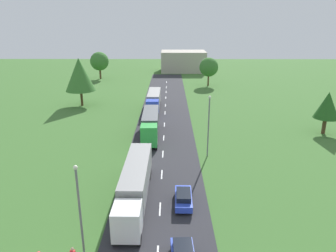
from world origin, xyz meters
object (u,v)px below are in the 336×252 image
Objects in this scene: truck_second at (150,124)px; truck_third at (154,100)px; lamppost_lead at (79,206)px; tree_elm at (327,105)px; lamppost_second at (209,124)px; tree_oak at (209,67)px; tree_pine at (99,61)px; truck_lead at (135,183)px; distant_building at (183,61)px; car_second at (183,198)px; tree_maple at (80,75)px.

truck_second reaches higher than truck_third.
tree_elm is (33.07, 29.21, 0.43)m from lamppost_lead.
lamppost_second is 1.08× the size of tree_oak.
tree_pine is 70.96m from tree_elm.
truck_lead is 1.18× the size of truck_third.
truck_third is at bearing -98.86° from distant_building.
lamppost_lead is at bearing -79.23° from tree_pine.
truck_second reaches higher than truck_lead.
truck_lead is 1.20× the size of truck_second.
lamppost_second is (12.41, 19.71, 0.37)m from lamppost_lead.
distant_building is at bearing 102.95° from tree_oak.
car_second is 0.56× the size of lamppost_lead.
lamppost_second is at bearing -65.60° from tree_pine.
tree_elm is (29.57, 21.31, 2.71)m from truck_lead.
lamppost_lead reaches higher than tree_elm.
car_second is 0.52× the size of tree_pine.
truck_third is at bearing -12.60° from tree_maple.
car_second is 45.71m from tree_maple.
tree_oak is at bearing 81.20° from car_second.
lamppost_second is (8.47, -7.78, 2.61)m from truck_second.
tree_elm is at bearing 24.69° from lamppost_second.
lamppost_lead is 1.11× the size of tree_elm.
tree_pine reaches higher than lamppost_lead.
truck_lead is 1.83× the size of tree_oak.
tree_oak is (14.53, 26.39, 3.18)m from truck_third.
tree_maple is 1.23× the size of tree_pine.
tree_oak is 43.45m from tree_elm.
tree_maple reaches higher than truck_lead.
tree_oak is 0.94× the size of tree_pine.
lamppost_lead is at bearing -113.90° from truck_lead.
tree_maple is at bearing -116.30° from distant_building.
truck_lead reaches higher than truck_third.
tree_maple is 0.65× the size of distant_building.
tree_pine reaches higher than truck_second.
lamppost_second is at bearing -96.62° from tree_oak.
tree_elm is at bearing 3.37° from truck_second.
lamppost_second is at bearing 52.99° from truck_lead.
car_second is 77.74m from tree_pine.
distant_building reaches higher than truck_lead.
tree_maple reaches higher than tree_pine.
truck_lead is at bearing -127.01° from lamppost_second.
lamppost_lead is 0.76× the size of tree_maple.
lamppost_second is at bearing -89.73° from distant_building.
tree_maple reaches higher than tree_elm.
truck_second is 70.04m from distant_building.
tree_elm is 0.45× the size of distant_building.
lamppost_second is 1.02× the size of tree_pine.
truck_third is 1.43× the size of lamppost_second.
distant_building is (3.52, 89.84, 2.82)m from car_second.
distant_building is at bearing 83.35° from truck_second.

